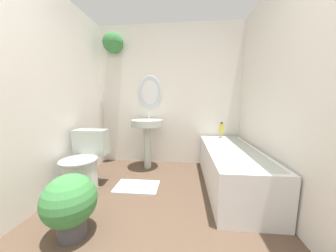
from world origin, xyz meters
TOP-DOWN VIEW (x-y plane):
  - wall_back at (-0.09, 2.65)m, footprint 2.56×0.33m
  - wall_left at (-1.25, 1.32)m, footprint 0.06×2.75m
  - wall_right at (1.25, 1.32)m, footprint 0.06×2.75m
  - toilet at (-0.95, 1.51)m, footprint 0.42×0.60m
  - pedestal_sink at (-0.33, 2.34)m, footprint 0.51×0.51m
  - bathtub at (0.88, 1.80)m, footprint 0.63×1.57m
  - shampoo_bottle at (0.88, 2.43)m, footprint 0.07×0.07m
  - potted_plant at (-0.64, 0.83)m, footprint 0.42×0.42m
  - bath_mat at (-0.33, 1.66)m, footprint 0.56×0.35m

SIDE VIEW (x-z plane):
  - bath_mat at x=-0.33m, z-range 0.00..0.02m
  - bathtub at x=0.88m, z-range -0.03..0.57m
  - potted_plant at x=-0.64m, z-range 0.03..0.57m
  - toilet at x=-0.95m, z-range -0.05..0.70m
  - pedestal_sink at x=-0.33m, z-range 0.19..1.11m
  - shampoo_bottle at x=0.88m, z-range 0.59..0.77m
  - wall_left at x=-1.25m, z-range 0.00..2.40m
  - wall_right at x=1.25m, z-range 0.00..2.40m
  - wall_back at x=-0.09m, z-range 0.08..2.48m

